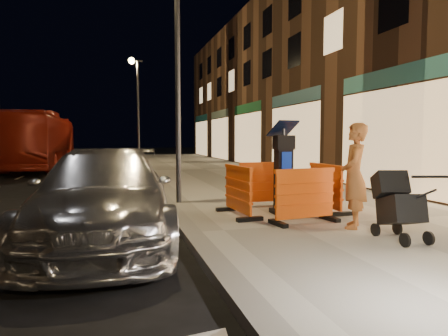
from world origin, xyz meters
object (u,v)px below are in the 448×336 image
object	(u,v)px
parking_kiosk	(283,170)
bus_doubledecker	(39,169)
barrier_bldgside	(325,188)
barrier_back	(266,184)
barrier_front	(305,196)
car_silver	(106,239)
man	(354,176)
stroller	(401,207)
barrier_kerbside	(238,191)
car_red	(104,191)

from	to	relation	value
parking_kiosk	bus_doubledecker	distance (m)	17.01
barrier_bldgside	barrier_back	bearing A→B (deg)	43.90
barrier_back	parking_kiosk	bearing A→B (deg)	-90.10
barrier_front	car_silver	world-z (taller)	barrier_front
man	stroller	size ratio (longest dim) A/B	1.77
car_silver	bus_doubledecker	world-z (taller)	bus_doubledecker
barrier_kerbside	car_red	distance (m)	6.29
barrier_back	bus_doubledecker	world-z (taller)	bus_doubledecker
barrier_back	barrier_bldgside	size ratio (longest dim) A/B	1.00
barrier_back	bus_doubledecker	bearing A→B (deg)	115.97
barrier_front	car_silver	xyz separation A→B (m)	(-3.42, 0.34, -0.64)
barrier_front	car_red	xyz separation A→B (m)	(-3.59, 6.62, -0.64)
barrier_front	barrier_back	xyz separation A→B (m)	(0.00, 1.90, 0.00)
car_red	stroller	bearing A→B (deg)	-67.61
parking_kiosk	stroller	world-z (taller)	parking_kiosk
car_red	man	size ratio (longest dim) A/B	2.14
barrier_kerbside	car_silver	world-z (taller)	barrier_kerbside
barrier_front	man	distance (m)	0.93
barrier_bldgside	bus_doubledecker	size ratio (longest dim) A/B	0.12
barrier_bldgside	man	xyz separation A→B (m)	(-0.34, -1.52, 0.40)
barrier_back	car_silver	distance (m)	3.81
barrier_front	man	xyz separation A→B (m)	(0.61, -0.57, 0.40)
barrier_bldgside	stroller	distance (m)	2.43
barrier_front	car_red	world-z (taller)	barrier_front
barrier_back	car_silver	xyz separation A→B (m)	(-3.42, -1.56, -0.64)
barrier_back	bus_doubledecker	xyz separation A→B (m)	(-7.08, 14.48, -0.64)
barrier_kerbside	car_silver	bearing A→B (deg)	98.75
stroller	car_red	bearing A→B (deg)	132.61
car_red	bus_doubledecker	xyz separation A→B (m)	(-3.49, 9.76, 0.00)
car_red	bus_doubledecker	distance (m)	10.37
barrier_front	barrier_kerbside	bearing A→B (deg)	126.90
car_red	bus_doubledecker	size ratio (longest dim) A/B	0.36
barrier_back	car_red	xyz separation A→B (m)	(-3.59, 4.72, -0.64)
barrier_front	bus_doubledecker	distance (m)	17.86
parking_kiosk	stroller	size ratio (longest dim) A/B	1.75
car_red	man	bearing A→B (deg)	-65.86
bus_doubledecker	stroller	size ratio (longest dim) A/B	10.58
barrier_front	stroller	size ratio (longest dim) A/B	1.25
barrier_front	man	bearing A→B (deg)	-51.14
barrier_front	barrier_bldgside	distance (m)	1.34
barrier_back	man	bearing A→B (deg)	-76.18
barrier_front	car_silver	size ratio (longest dim) A/B	0.25
barrier_kerbside	car_silver	size ratio (longest dim) A/B	0.25
man	stroller	world-z (taller)	man
barrier_bldgside	bus_doubledecker	xyz separation A→B (m)	(-8.03, 15.43, -0.64)
man	bus_doubledecker	bearing A→B (deg)	-121.52
barrier_back	car_red	world-z (taller)	barrier_back
stroller	parking_kiosk	bearing A→B (deg)	122.60
parking_kiosk	barrier_back	size ratio (longest dim) A/B	1.40
barrier_bldgside	car_red	xyz separation A→B (m)	(-4.54, 5.67, -0.64)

